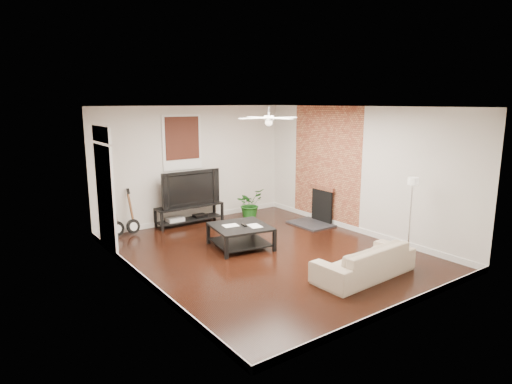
% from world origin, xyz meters
% --- Properties ---
extents(room, '(5.01, 6.01, 2.81)m').
position_xyz_m(room, '(0.00, 0.00, 1.40)').
color(room, black).
rests_on(room, ground).
extents(brick_accent, '(0.02, 2.20, 2.80)m').
position_xyz_m(brick_accent, '(2.49, 1.00, 1.40)').
color(brick_accent, '#9A4831').
rests_on(brick_accent, floor).
extents(fireplace, '(0.80, 1.10, 0.92)m').
position_xyz_m(fireplace, '(2.20, 1.00, 0.46)').
color(fireplace, black).
rests_on(fireplace, floor).
extents(window_back, '(1.00, 0.06, 1.30)m').
position_xyz_m(window_back, '(-0.30, 2.97, 1.95)').
color(window_back, '#35150E').
rests_on(window_back, wall_back).
extents(door_left, '(0.08, 1.00, 2.50)m').
position_xyz_m(door_left, '(-2.46, 1.90, 1.25)').
color(door_left, white).
rests_on(door_left, wall_left).
extents(tv_stand, '(1.65, 0.44, 0.46)m').
position_xyz_m(tv_stand, '(-0.26, 2.78, 0.23)').
color(tv_stand, black).
rests_on(tv_stand, floor).
extents(tv, '(1.48, 0.19, 0.85)m').
position_xyz_m(tv, '(-0.26, 2.80, 0.88)').
color(tv, black).
rests_on(tv, tv_stand).
extents(coffee_table, '(1.26, 1.26, 0.45)m').
position_xyz_m(coffee_table, '(-0.23, 0.61, 0.23)').
color(coffee_table, black).
rests_on(coffee_table, floor).
extents(sofa, '(1.93, 0.83, 0.56)m').
position_xyz_m(sofa, '(0.62, -1.85, 0.28)').
color(sofa, '#BDAA8E').
rests_on(sofa, floor).
extents(floor_lamp, '(0.27, 0.27, 1.55)m').
position_xyz_m(floor_lamp, '(1.97, -1.75, 0.78)').
color(floor_lamp, silver).
rests_on(floor_lamp, floor).
extents(potted_plant, '(0.81, 0.75, 0.75)m').
position_xyz_m(potted_plant, '(1.21, 2.35, 0.38)').
color(potted_plant, '#1B5919').
rests_on(potted_plant, floor).
extents(guitar_left, '(0.35, 0.27, 1.03)m').
position_xyz_m(guitar_left, '(-2.03, 2.75, 0.52)').
color(guitar_left, black).
rests_on(guitar_left, floor).
extents(guitar_right, '(0.36, 0.29, 1.03)m').
position_xyz_m(guitar_right, '(-1.68, 2.72, 0.52)').
color(guitar_right, black).
rests_on(guitar_right, floor).
extents(ceiling_fan, '(1.24, 1.24, 0.32)m').
position_xyz_m(ceiling_fan, '(0.00, 0.00, 2.60)').
color(ceiling_fan, white).
rests_on(ceiling_fan, ceiling).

